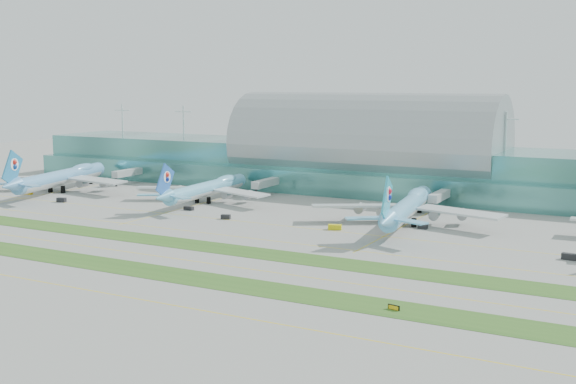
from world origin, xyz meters
The scene contains 19 objects.
ground centered at (0.00, 0.00, 0.00)m, with size 700.00×700.00×0.00m, color gray.
terminal centered at (0.01, 128.79, 14.23)m, with size 340.00×69.10×36.00m.
grass_strip_near centered at (0.00, -28.00, 0.04)m, with size 420.00×12.00×0.08m, color #2D591E.
grass_strip_far centered at (0.00, 2.00, 0.04)m, with size 420.00×12.00×0.08m, color #2D591E.
taxiline_a centered at (0.00, -48.00, 0.01)m, with size 420.00×0.35×0.01m, color yellow.
taxiline_b centered at (0.00, -14.00, 0.01)m, with size 420.00×0.35×0.01m, color yellow.
taxiline_c centered at (0.00, 18.00, 0.01)m, with size 420.00×0.35×0.01m, color yellow.
taxiline_d centered at (0.00, 40.00, 0.01)m, with size 420.00×0.35×0.01m, color yellow.
airliner_a centered at (-116.99, 62.41, 6.63)m, with size 67.02×77.25×21.49m.
airliner_b centered at (-43.90, 68.74, 5.78)m, with size 59.90×68.13×18.74m.
airliner_c centered at (42.03, 62.49, 6.35)m, with size 65.35×74.75×20.59m.
gse_a centered at (-123.09, 48.54, 0.93)m, with size 3.66×2.02×1.87m, color gold.
gse_b centered at (-95.54, 40.54, 0.88)m, with size 3.71×1.77×1.76m, color black.
gse_c centered at (-39.46, 49.51, 0.70)m, with size 3.88×1.62×1.39m, color black.
gse_d centered at (-17.44, 41.01, 0.79)m, with size 3.22×1.81×1.57m, color black.
gse_e centered at (24.21, 42.16, 0.83)m, with size 4.36×1.96×1.66m, color #D4C60C.
gse_f centered at (49.16, 56.90, 0.72)m, with size 3.00×1.71×1.43m, color black.
gse_g centered at (97.16, 35.11, 0.88)m, with size 4.07×1.75×1.75m, color black.
taxiway_sign_east centered at (69.94, -28.85, 0.58)m, with size 2.75×0.80×1.16m.
Camera 1 is at (119.16, -169.07, 47.71)m, focal length 45.00 mm.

